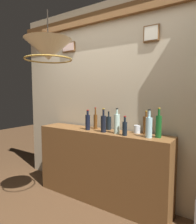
{
  "coord_description": "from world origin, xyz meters",
  "views": [
    {
      "loc": [
        1.39,
        -1.32,
        1.46
      ],
      "look_at": [
        0.0,
        0.79,
        1.21
      ],
      "focal_mm": 31.67,
      "sensor_mm": 36.0,
      "label": 1
    }
  ],
  "objects": [
    {
      "name": "liquor_bottle_whiskey",
      "position": [
        0.28,
        0.79,
        1.08
      ],
      "size": [
        0.07,
        0.07,
        0.31
      ],
      "color": "silver",
      "rests_on": "bar_shelf_unit"
    },
    {
      "name": "liquor_bottle_bourbon",
      "position": [
        0.09,
        0.77,
        1.07
      ],
      "size": [
        0.07,
        0.07,
        0.3
      ],
      "color": "black",
      "rests_on": "bar_shelf_unit"
    },
    {
      "name": "liquor_bottle_port",
      "position": [
        -0.12,
        0.91,
        1.07
      ],
      "size": [
        0.05,
        0.05,
        0.3
      ],
      "color": "#5B3313",
      "rests_on": "bar_shelf_unit"
    },
    {
      "name": "liquor_bottle_rum",
      "position": [
        0.06,
        0.95,
        1.05
      ],
      "size": [
        0.07,
        0.07,
        0.25
      ],
      "color": "black",
      "rests_on": "bar_shelf_unit"
    },
    {
      "name": "liquor_bottle_vodka",
      "position": [
        0.57,
        0.98,
        1.07
      ],
      "size": [
        0.07,
        0.07,
        0.28
      ],
      "color": "#5A3414",
      "rests_on": "bar_shelf_unit"
    },
    {
      "name": "pendant_lamp",
      "position": [
        -0.19,
        0.14,
        1.89
      ],
      "size": [
        0.49,
        0.49,
        0.5
      ],
      "color": "#EFE5C6"
    },
    {
      "name": "bar_shelf_unit",
      "position": [
        0.0,
        0.84,
        0.48
      ],
      "size": [
        1.88,
        0.37,
        0.96
      ],
      "primitive_type": "cube",
      "color": "brown",
      "rests_on": "ground"
    },
    {
      "name": "panelled_rear_partition",
      "position": [
        -0.0,
        1.1,
        1.42
      ],
      "size": [
        3.26,
        0.15,
        2.69
      ],
      "color": "#BCAD8E",
      "rests_on": "ground"
    },
    {
      "name": "liquor_bottle_mezcal",
      "position": [
        -0.17,
        0.79,
        1.07
      ],
      "size": [
        0.06,
        0.06,
        0.27
      ],
      "color": "black",
      "rests_on": "bar_shelf_unit"
    },
    {
      "name": "liquor_bottle_amaro",
      "position": [
        0.4,
        0.74,
        1.05
      ],
      "size": [
        0.06,
        0.06,
        0.23
      ],
      "color": "black",
      "rests_on": "bar_shelf_unit"
    },
    {
      "name": "glass_tumbler_rocks",
      "position": [
        0.47,
        0.95,
        1.01
      ],
      "size": [
        0.08,
        0.08,
        0.1
      ],
      "color": "silver",
      "rests_on": "bar_shelf_unit"
    },
    {
      "name": "liquor_bottle_scotch",
      "position": [
        0.76,
        0.85,
        1.09
      ],
      "size": [
        0.07,
        0.07,
        0.34
      ],
      "color": "#185620",
      "rests_on": "bar_shelf_unit"
    },
    {
      "name": "liquor_bottle_sherry",
      "position": [
        0.67,
        0.79,
        1.08
      ],
      "size": [
        0.07,
        0.07,
        0.32
      ],
      "color": "#A4D4E2",
      "rests_on": "bar_shelf_unit"
    }
  ]
}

